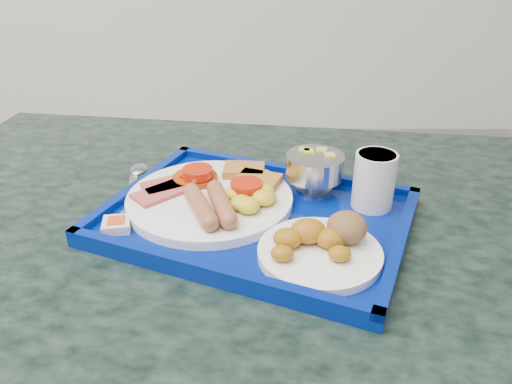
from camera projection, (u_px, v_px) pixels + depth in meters
table at (240, 313)px, 0.89m from camera, size 1.34×0.98×0.77m
tray at (256, 218)px, 0.77m from camera, size 0.54×0.48×0.03m
main_plate at (216, 196)px, 0.79m from camera, size 0.26×0.26×0.04m
bread_plate at (322, 244)px, 0.67m from camera, size 0.17×0.17×0.06m
fruit_bowl at (315, 167)px, 0.82m from camera, size 0.10×0.10×0.07m
juice_cup at (374, 179)px, 0.77m from camera, size 0.06×0.06×0.09m
spoon at (141, 176)px, 0.88m from camera, size 0.08×0.18×0.01m
knife at (131, 192)px, 0.83m from camera, size 0.04×0.18×0.00m
jam_packet at (117, 225)px, 0.73m from camera, size 0.05×0.05×0.02m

